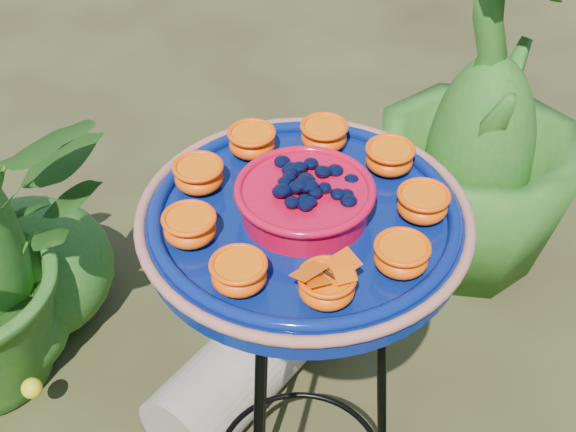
# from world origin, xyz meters

# --- Properties ---
(tripod_stand) EXTENTS (0.37, 0.37, 0.88)m
(tripod_stand) POSITION_xyz_m (0.01, -0.11, 0.53)
(tripod_stand) COLOR black
(tripod_stand) RESTS_ON ground
(feeder_dish) EXTENTS (0.52, 0.52, 0.10)m
(feeder_dish) POSITION_xyz_m (0.01, -0.11, 0.92)
(feeder_dish) COLOR #07175A
(feeder_dish) RESTS_ON tripod_stand
(driftwood_log) EXTENTS (0.62, 0.52, 0.20)m
(driftwood_log) POSITION_xyz_m (0.05, 0.33, 0.10)
(driftwood_log) COLOR gray
(driftwood_log) RESTS_ON ground
(shrub_back_right) EXTENTS (0.80, 0.80, 1.02)m
(shrub_back_right) POSITION_xyz_m (0.76, 0.59, 0.51)
(shrub_back_right) COLOR #1C5316
(shrub_back_right) RESTS_ON ground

